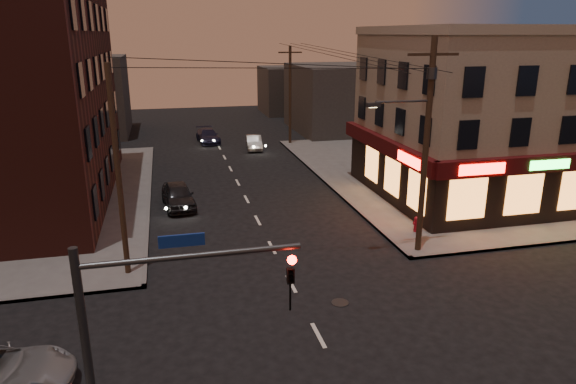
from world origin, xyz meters
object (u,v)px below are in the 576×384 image
object	(u,v)px
sedan_mid	(254,142)
fire_hydrant	(416,223)
sedan_far	(208,136)
sedan_near	(178,195)

from	to	relation	value
sedan_mid	fire_hydrant	world-z (taller)	sedan_mid
sedan_mid	fire_hydrant	size ratio (longest dim) A/B	4.57
sedan_far	sedan_mid	bearing A→B (deg)	-51.00
sedan_mid	sedan_near	bearing A→B (deg)	-110.14
sedan_mid	sedan_far	bearing A→B (deg)	139.98
sedan_mid	sedan_far	distance (m)	5.51
sedan_near	fire_hydrant	distance (m)	14.25
sedan_mid	fire_hydrant	xyz separation A→B (m)	(4.75, -22.69, -0.02)
sedan_far	fire_hydrant	distance (m)	27.99
sedan_mid	sedan_far	size ratio (longest dim) A/B	0.84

